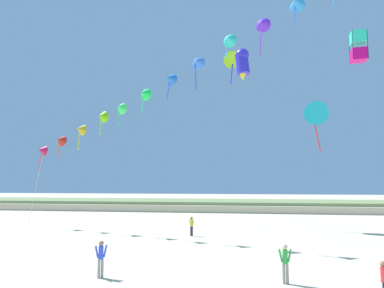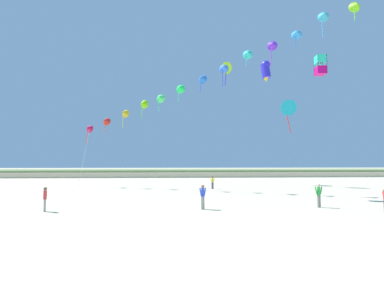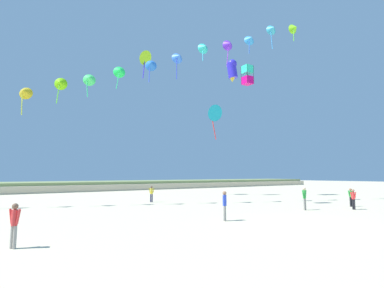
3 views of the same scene
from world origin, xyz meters
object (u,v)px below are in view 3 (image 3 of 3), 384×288
object	(u,v)px
person_far_right	(225,204)
large_kite_mid_trail	(247,75)
large_kite_high_solo	(232,70)
person_far_left	(151,193)
person_mid_center	(304,197)
person_far_center	(353,198)
large_kite_low_lead	(214,113)
person_near_right	(14,222)
large_kite_outer_drift	(144,57)
person_near_left	(351,196)

from	to	relation	value
person_far_right	large_kite_mid_trail	xyz separation A→B (m)	(16.75, 13.36, 14.99)
person_far_right	large_kite_high_solo	xyz separation A→B (m)	(6.98, 6.29, 11.54)
person_far_left	large_kite_mid_trail	xyz separation A→B (m)	(14.30, -0.01, 15.07)
person_mid_center	large_kite_high_solo	xyz separation A→B (m)	(-1.76, 5.97, 11.54)
person_far_center	large_kite_low_lead	xyz separation A→B (m)	(1.67, 18.70, 10.18)
person_mid_center	person_far_right	distance (m)	8.74
person_mid_center	person_near_right	bearing A→B (deg)	-178.26
person_near_right	large_kite_outer_drift	world-z (taller)	large_kite_outer_drift
large_kite_mid_trail	large_kite_high_solo	xyz separation A→B (m)	(-9.78, -7.07, -3.44)
large_kite_low_lead	large_kite_high_solo	world-z (taller)	large_kite_high_solo
large_kite_mid_trail	large_kite_outer_drift	bearing A→B (deg)	141.57
person_near_left	person_far_left	size ratio (longest dim) A/B	0.97
person_near_right	large_kite_low_lead	distance (m)	31.76
large_kite_high_solo	large_kite_outer_drift	distance (m)	16.91
large_kite_high_solo	person_near_left	bearing A→B (deg)	-43.39
person_near_left	person_far_center	xyz separation A→B (m)	(-2.10, -1.20, 0.01)
large_kite_outer_drift	person_far_center	bearing A→B (deg)	-75.15
person_near_right	large_kite_high_solo	distance (m)	22.29
person_mid_center	large_kite_low_lead	distance (m)	20.07
person_near_left	large_kite_outer_drift	xyz separation A→B (m)	(-8.41, 22.61, 17.73)
person_near_left	person_far_right	size ratio (longest dim) A/B	0.89
person_far_right	large_kite_high_solo	distance (m)	14.88
large_kite_mid_trail	person_far_right	bearing A→B (deg)	-141.43
person_far_right	large_kite_outer_drift	world-z (taller)	large_kite_outer_drift
person_near_right	person_far_right	world-z (taller)	person_far_right
person_near_left	large_kite_high_solo	xyz separation A→B (m)	(-7.26, 6.87, 11.65)
person_far_left	large_kite_low_lead	distance (m)	15.65
large_kite_low_lead	large_kite_high_solo	distance (m)	12.72
person_mid_center	person_far_center	xyz separation A→B (m)	(3.41, -2.10, -0.10)
person_far_left	large_kite_outer_drift	size ratio (longest dim) A/B	0.40
person_far_right	large_kite_mid_trail	bearing A→B (deg)	38.57
person_far_center	person_mid_center	bearing A→B (deg)	148.34
person_mid_center	person_far_left	world-z (taller)	person_mid_center
person_mid_center	person_far_center	size ratio (longest dim) A/B	1.11
large_kite_mid_trail	large_kite_high_solo	size ratio (longest dim) A/B	1.16
person_near_left	person_mid_center	bearing A→B (deg)	170.75
person_near_left	person_mid_center	xyz separation A→B (m)	(-5.51, 0.90, 0.11)
large_kite_mid_trail	large_kite_high_solo	world-z (taller)	large_kite_mid_trail
person_near_left	person_near_right	distance (m)	25.14
person_far_right	person_far_center	distance (m)	12.27
person_near_left	person_mid_center	size ratio (longest dim) A/B	0.89
person_near_right	large_kite_mid_trail	bearing A→B (deg)	26.25
person_near_right	person_mid_center	size ratio (longest dim) A/B	0.94
person_far_center	large_kite_outer_drift	world-z (taller)	large_kite_outer_drift
large_kite_low_lead	person_far_center	bearing A→B (deg)	-95.11
person_far_right	large_kite_low_lead	world-z (taller)	large_kite_low_lead
person_near_right	large_kite_outer_drift	xyz separation A→B (m)	(16.72, 22.30, 17.68)
large_kite_high_solo	large_kite_outer_drift	size ratio (longest dim) A/B	0.55
large_kite_mid_trail	large_kite_high_solo	bearing A→B (deg)	-144.12
person_far_center	large_kite_outer_drift	xyz separation A→B (m)	(-6.31, 23.81, 17.72)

